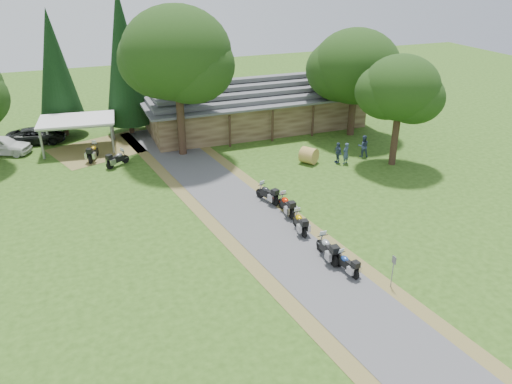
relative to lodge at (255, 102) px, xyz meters
name	(u,v)px	position (x,y,z in m)	size (l,w,h in m)	color
ground	(309,269)	(-6.00, -24.00, -2.45)	(120.00, 120.00, 0.00)	#2A4714
driveway	(272,235)	(-6.50, -20.00, -2.45)	(46.00, 46.00, 0.00)	#4E4E51
lodge	(255,102)	(0.00, 0.00, 0.00)	(21.40, 9.40, 4.90)	brown
carport	(79,134)	(-16.25, -0.41, -1.11)	(6.17, 4.11, 2.67)	silver
car_white_sedan	(2,143)	(-22.39, 0.58, -1.47)	(5.90, 2.49, 1.97)	white
car_dark_suv	(35,132)	(-19.80, 2.51, -1.42)	(5.39, 2.29, 2.07)	black
motorcycle_row_a	(347,263)	(-4.33, -24.95, -1.87)	(1.71, 0.56, 1.17)	navy
motorcycle_row_b	(327,248)	(-4.64, -23.40, -1.75)	(2.04, 0.66, 1.39)	#95989D
motorcycle_row_c	(300,222)	(-4.74, -20.14, -1.80)	(1.91, 0.62, 1.31)	#C79900
motorcycle_row_d	(287,204)	(-4.56, -17.76, -1.77)	(1.99, 0.65, 1.36)	red
motorcycle_row_e	(267,193)	(-5.05, -15.71, -1.78)	(1.95, 0.64, 1.33)	black
motorcycle_carport_a	(93,151)	(-15.41, -3.48, -1.74)	(2.07, 0.68, 1.42)	#CC960D
motorcycle_carport_b	(117,158)	(-13.72, -5.57, -1.79)	(1.93, 0.63, 1.32)	slate
person_a	(346,152)	(3.38, -11.56, -1.43)	(0.58, 0.42, 2.03)	#334360
person_b	(363,144)	(5.50, -10.75, -1.36)	(0.62, 0.44, 2.17)	#334360
person_c	(338,151)	(2.89, -11.15, -1.45)	(0.57, 0.41, 2.00)	#334360
hay_bale	(309,155)	(0.69, -10.42, -1.80)	(1.30, 1.30, 1.19)	olive
sign_post	(393,272)	(-2.88, -26.87, -1.54)	(0.33, 0.05, 1.82)	gray
oak_lodge_left	(178,74)	(-8.29, -4.83, 4.27)	(8.54, 8.54, 13.44)	#18340F
oak_lodge_right	(355,80)	(7.49, -5.43, 2.63)	(7.75, 7.75, 10.17)	#18340F
oak_driveway	(399,103)	(6.83, -13.00, 2.53)	(5.80, 5.80, 9.96)	#18340F
cedar_near	(124,63)	(-11.48, 2.35, 4.03)	(4.25, 4.25, 12.95)	black
cedar_far	(56,74)	(-17.28, 3.88, 3.18)	(4.13, 4.13, 11.26)	black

